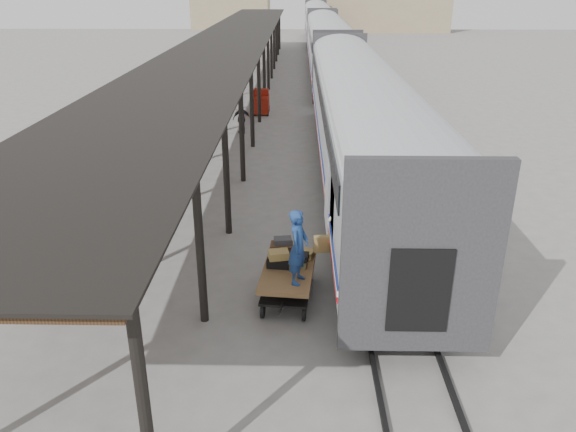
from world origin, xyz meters
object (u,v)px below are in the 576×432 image
at_px(luggage_tug, 261,103).
at_px(baggage_cart, 288,276).
at_px(porter, 298,247).
at_px(pedestrian, 242,119).

bearing_deg(luggage_tug, baggage_cart, -84.52).
xyz_separation_m(baggage_cart, porter, (0.25, -0.65, 1.13)).
bearing_deg(baggage_cart, porter, -63.27).
xyz_separation_m(baggage_cart, luggage_tug, (-2.03, 21.16, -0.01)).
distance_m(porter, pedestrian, 17.38).
bearing_deg(luggage_tug, porter, -84.03).
relative_size(baggage_cart, luggage_tug, 1.60).
height_order(luggage_tug, porter, porter).
bearing_deg(pedestrian, luggage_tug, -113.13).
xyz_separation_m(luggage_tug, porter, (2.28, -21.81, 1.15)).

